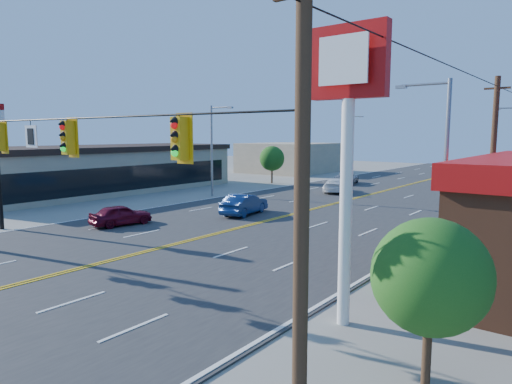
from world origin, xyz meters
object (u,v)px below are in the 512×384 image
Objects in this scene: kfc_pylon at (348,116)px; car_magenta at (121,216)px; car_silver at (347,179)px; signal_span at (14,152)px; car_blue at (244,205)px; car_white at (336,186)px.

kfc_pylon is 18.67m from car_magenta.
signal_span is at bearing 82.52° from car_silver.
kfc_pylon is 19.06m from car_blue.
kfc_pylon is 2.31× the size of car_magenta.
kfc_pylon is 30.82m from car_white.
kfc_pylon is at bearing 19.78° from signal_span.
car_white reaches higher than car_magenta.
car_silver is at bearing 116.22° from kfc_pylon.
car_blue is at bearing 138.08° from kfc_pylon.
car_silver is at bearing -88.99° from car_white.
signal_span is at bearing 135.24° from car_magenta.
car_blue is 0.93× the size of car_white.
car_magenta is at bearing 73.26° from car_silver.
signal_span reaches higher than kfc_pylon.
car_magenta is at bearing 164.41° from kfc_pylon.
signal_span is at bearing 77.91° from car_white.
car_white is at bearing 93.00° from car_silver.
car_silver is (-3.19, 21.91, -0.07)m from car_blue.
car_white is 7.78m from car_silver.
kfc_pylon is 1.83× the size of car_white.
car_silver is at bearing -80.19° from car_magenta.
car_white is (-3.16, 30.78, -4.21)m from signal_span.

